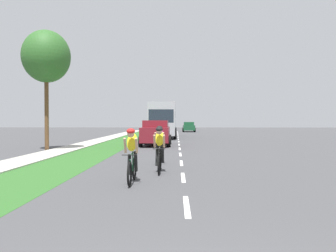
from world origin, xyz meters
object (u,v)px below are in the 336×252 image
(bus_silver, at_px, (164,119))
(street_tree_near, at_px, (46,57))
(sedan_dark_green, at_px, (189,127))
(cyclist_trailing, at_px, (160,149))
(cyclist_distant, at_px, (160,144))
(suv_maroon, at_px, (156,132))
(cyclist_lead, at_px, (132,155))

(bus_silver, height_order, street_tree_near, street_tree_near)
(sedan_dark_green, height_order, street_tree_near, street_tree_near)
(street_tree_near, bearing_deg, cyclist_trailing, -48.96)
(sedan_dark_green, distance_m, street_tree_near, 33.91)
(bus_silver, xyz_separation_m, sedan_dark_green, (3.33, 16.37, -1.21))
(cyclist_distant, distance_m, sedan_dark_green, 38.19)
(cyclist_distant, xyz_separation_m, sedan_dark_green, (2.66, 38.10, -0.04))
(suv_maroon, xyz_separation_m, sedan_dark_green, (3.43, 28.03, -0.18))
(cyclist_trailing, relative_size, street_tree_near, 0.24)
(cyclist_trailing, relative_size, suv_maroon, 0.37)
(suv_maroon, distance_m, sedan_dark_green, 28.24)
(bus_silver, bearing_deg, sedan_dark_green, 78.51)
(cyclist_lead, height_order, cyclist_distant, same)
(cyclist_lead, height_order, bus_silver, bus_silver)
(bus_silver, xyz_separation_m, street_tree_near, (-6.40, -15.76, 3.60))
(cyclist_distant, height_order, street_tree_near, street_tree_near)
(cyclist_distant, bearing_deg, cyclist_lead, -97.97)
(cyclist_lead, bearing_deg, cyclist_trailing, 70.36)
(cyclist_distant, bearing_deg, sedan_dark_green, 86.01)
(bus_silver, height_order, sedan_dark_green, bus_silver)
(street_tree_near, bearing_deg, bus_silver, 67.91)
(cyclist_distant, bearing_deg, bus_silver, 91.76)
(cyclist_lead, relative_size, cyclist_distant, 1.00)
(suv_maroon, bearing_deg, cyclist_lead, -89.27)
(cyclist_lead, xyz_separation_m, sedan_dark_green, (3.25, 42.32, -0.04))
(cyclist_trailing, xyz_separation_m, bus_silver, (-0.77, 24.00, 1.17))
(cyclist_trailing, distance_m, cyclist_distant, 2.27)
(cyclist_lead, distance_m, cyclist_trailing, 2.07)
(cyclist_lead, relative_size, suv_maroon, 0.37)
(street_tree_near, bearing_deg, sedan_dark_green, 73.16)
(cyclist_lead, distance_m, street_tree_near, 12.98)
(suv_maroon, bearing_deg, cyclist_trailing, -85.92)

